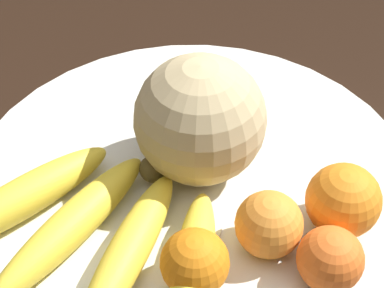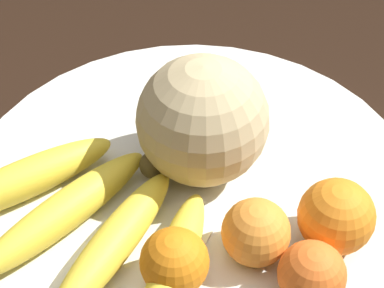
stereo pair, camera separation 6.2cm
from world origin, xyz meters
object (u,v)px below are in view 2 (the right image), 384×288
object	(u,v)px
banana_bunch	(87,220)
orange_front_left	(336,216)
fruit_bowl	(192,183)
orange_front_right	(174,262)
melon	(203,120)
orange_back_left	(312,274)
kitchen_table	(228,257)
orange_mid_center	(256,232)
produce_tag	(196,232)

from	to	relation	value
banana_bunch	orange_front_left	bearing A→B (deg)	123.36
fruit_bowl	orange_front_right	bearing A→B (deg)	-174.22
melon	orange_front_left	size ratio (longest dim) A/B	1.86
fruit_bowl	orange_front_right	size ratio (longest dim) A/B	7.78
fruit_bowl	banana_bunch	bearing A→B (deg)	138.25
orange_back_left	banana_bunch	bearing A→B (deg)	84.27
fruit_bowl	orange_front_left	distance (m)	0.16
fruit_bowl	orange_front_right	xyz separation A→B (m)	(-0.12, -0.01, 0.04)
melon	orange_back_left	bearing A→B (deg)	-136.72
kitchen_table	banana_bunch	distance (m)	0.17
melon	orange_mid_center	size ratio (longest dim) A/B	2.10
orange_mid_center	orange_back_left	bearing A→B (deg)	-121.60
produce_tag	orange_back_left	bearing A→B (deg)	-99.12
banana_bunch	orange_front_right	size ratio (longest dim) A/B	4.49
fruit_bowl	orange_mid_center	xyz separation A→B (m)	(-0.08, -0.08, 0.04)
orange_front_right	orange_back_left	distance (m)	0.12
orange_front_right	produce_tag	xyz separation A→B (m)	(0.06, -0.01, -0.03)
fruit_bowl	melon	xyz separation A→B (m)	(0.02, -0.01, 0.07)
fruit_bowl	orange_mid_center	size ratio (longest dim) A/B	7.55
banana_bunch	orange_back_left	world-z (taller)	orange_back_left
orange_front_left	orange_mid_center	distance (m)	0.07
melon	fruit_bowl	bearing A→B (deg)	161.96
banana_bunch	produce_tag	bearing A→B (deg)	125.46
kitchen_table	orange_front_right	bearing A→B (deg)	160.83
fruit_bowl	orange_front_left	bearing A→B (deg)	-108.29
melon	banana_bunch	size ratio (longest dim) A/B	0.48
kitchen_table	orange_back_left	distance (m)	0.16
melon	orange_mid_center	distance (m)	0.12
kitchen_table	orange_front_right	world-z (taller)	orange_front_right
banana_bunch	orange_front_left	distance (m)	0.23
banana_bunch	orange_mid_center	xyz separation A→B (m)	(0.01, -0.15, 0.01)
kitchen_table	fruit_bowl	world-z (taller)	fruit_bowl
orange_front_right	orange_mid_center	distance (m)	0.08
orange_mid_center	orange_front_left	bearing A→B (deg)	-65.89
fruit_bowl	orange_mid_center	distance (m)	0.11
orange_front_left	produce_tag	size ratio (longest dim) A/B	0.88
kitchen_table	orange_back_left	size ratio (longest dim) A/B	28.89
produce_tag	kitchen_table	bearing A→B (deg)	-22.18
melon	banana_bunch	bearing A→B (deg)	141.62
orange_mid_center	produce_tag	distance (m)	0.06
produce_tag	orange_front_right	bearing A→B (deg)	-173.74
banana_bunch	produce_tag	world-z (taller)	banana_bunch
fruit_bowl	orange_front_right	world-z (taller)	orange_front_right
orange_mid_center	fruit_bowl	bearing A→B (deg)	44.16
orange_front_right	produce_tag	bearing A→B (deg)	-6.05
kitchen_table	melon	xyz separation A→B (m)	(0.05, 0.04, 0.15)
melon	banana_bunch	distance (m)	0.14
kitchen_table	produce_tag	bearing A→B (deg)	145.51
orange_front_right	produce_tag	distance (m)	0.06
melon	orange_front_right	size ratio (longest dim) A/B	2.17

